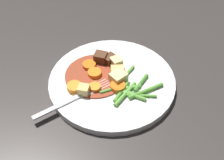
# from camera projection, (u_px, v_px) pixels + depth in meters

# --- Properties ---
(ground_plane) EXTENTS (3.00, 3.00, 0.00)m
(ground_plane) POSITION_uv_depth(u_px,v_px,m) (112.00, 85.00, 0.72)
(ground_plane) COLOR #383330
(dinner_plate) EXTENTS (0.27, 0.27, 0.02)m
(dinner_plate) POSITION_uv_depth(u_px,v_px,m) (112.00, 82.00, 0.71)
(dinner_plate) COLOR white
(dinner_plate) RESTS_ON ground_plane
(stew_sauce) EXTENTS (0.13, 0.13, 0.00)m
(stew_sauce) POSITION_uv_depth(u_px,v_px,m) (96.00, 75.00, 0.72)
(stew_sauce) COLOR #93381E
(stew_sauce) RESTS_ON dinner_plate
(carrot_slice_0) EXTENTS (0.04, 0.04, 0.01)m
(carrot_slice_0) POSITION_uv_depth(u_px,v_px,m) (118.00, 86.00, 0.69)
(carrot_slice_0) COLOR orange
(carrot_slice_0) RESTS_ON dinner_plate
(carrot_slice_1) EXTENTS (0.04, 0.04, 0.01)m
(carrot_slice_1) POSITION_uv_depth(u_px,v_px,m) (89.00, 65.00, 0.73)
(carrot_slice_1) COLOR orange
(carrot_slice_1) RESTS_ON dinner_plate
(carrot_slice_2) EXTENTS (0.04, 0.04, 0.01)m
(carrot_slice_2) POSITION_uv_depth(u_px,v_px,m) (74.00, 87.00, 0.68)
(carrot_slice_2) COLOR orange
(carrot_slice_2) RESTS_ON dinner_plate
(carrot_slice_3) EXTENTS (0.03, 0.03, 0.01)m
(carrot_slice_3) POSITION_uv_depth(u_px,v_px,m) (95.00, 73.00, 0.71)
(carrot_slice_3) COLOR orange
(carrot_slice_3) RESTS_ON dinner_plate
(carrot_slice_4) EXTENTS (0.03, 0.03, 0.01)m
(carrot_slice_4) POSITION_uv_depth(u_px,v_px,m) (95.00, 88.00, 0.69)
(carrot_slice_4) COLOR orange
(carrot_slice_4) RESTS_ON dinner_plate
(potato_chunk_0) EXTENTS (0.03, 0.03, 0.02)m
(potato_chunk_0) POSITION_uv_depth(u_px,v_px,m) (118.00, 62.00, 0.73)
(potato_chunk_0) COLOR #EAD68C
(potato_chunk_0) RESTS_ON dinner_plate
(potato_chunk_1) EXTENTS (0.02, 0.02, 0.02)m
(potato_chunk_1) POSITION_uv_depth(u_px,v_px,m) (84.00, 90.00, 0.67)
(potato_chunk_1) COLOR #DBBC6B
(potato_chunk_1) RESTS_ON dinner_plate
(potato_chunk_2) EXTENTS (0.04, 0.04, 0.02)m
(potato_chunk_2) POSITION_uv_depth(u_px,v_px,m) (118.00, 78.00, 0.70)
(potato_chunk_2) COLOR #EAD68C
(potato_chunk_2) RESTS_ON dinner_plate
(potato_chunk_3) EXTENTS (0.03, 0.03, 0.02)m
(potato_chunk_3) POSITION_uv_depth(u_px,v_px,m) (117.00, 72.00, 0.71)
(potato_chunk_3) COLOR #DBBC6B
(potato_chunk_3) RESTS_ON dinner_plate
(meat_chunk_0) EXTENTS (0.03, 0.03, 0.02)m
(meat_chunk_0) POSITION_uv_depth(u_px,v_px,m) (101.00, 58.00, 0.74)
(meat_chunk_0) COLOR #56331E
(meat_chunk_0) RESTS_ON dinner_plate
(meat_chunk_1) EXTENTS (0.03, 0.03, 0.02)m
(meat_chunk_1) POSITION_uv_depth(u_px,v_px,m) (109.00, 59.00, 0.74)
(meat_chunk_1) COLOR #56331E
(meat_chunk_1) RESTS_ON dinner_plate
(green_bean_0) EXTENTS (0.07, 0.02, 0.01)m
(green_bean_0) POSITION_uv_depth(u_px,v_px,m) (129.00, 94.00, 0.67)
(green_bean_0) COLOR #599E38
(green_bean_0) RESTS_ON dinner_plate
(green_bean_1) EXTENTS (0.05, 0.03, 0.01)m
(green_bean_1) POSITION_uv_depth(u_px,v_px,m) (128.00, 88.00, 0.69)
(green_bean_1) COLOR #66AD42
(green_bean_1) RESTS_ON dinner_plate
(green_bean_2) EXTENTS (0.05, 0.02, 0.01)m
(green_bean_2) POSITION_uv_depth(u_px,v_px,m) (125.00, 92.00, 0.68)
(green_bean_2) COLOR #599E38
(green_bean_2) RESTS_ON dinner_plate
(green_bean_3) EXTENTS (0.05, 0.03, 0.01)m
(green_bean_3) POSITION_uv_depth(u_px,v_px,m) (112.00, 89.00, 0.68)
(green_bean_3) COLOR #599E38
(green_bean_3) RESTS_ON dinner_plate
(green_bean_4) EXTENTS (0.04, 0.07, 0.01)m
(green_bean_4) POSITION_uv_depth(u_px,v_px,m) (125.00, 94.00, 0.67)
(green_bean_4) COLOR #66AD42
(green_bean_4) RESTS_ON dinner_plate
(green_bean_5) EXTENTS (0.06, 0.02, 0.01)m
(green_bean_5) POSITION_uv_depth(u_px,v_px,m) (141.00, 96.00, 0.67)
(green_bean_5) COLOR #599E38
(green_bean_5) RESTS_ON dinner_plate
(green_bean_6) EXTENTS (0.03, 0.06, 0.01)m
(green_bean_6) POSITION_uv_depth(u_px,v_px,m) (126.00, 74.00, 0.72)
(green_bean_6) COLOR #66AD42
(green_bean_6) RESTS_ON dinner_plate
(green_bean_7) EXTENTS (0.03, 0.06, 0.01)m
(green_bean_7) POSITION_uv_depth(u_px,v_px,m) (121.00, 92.00, 0.68)
(green_bean_7) COLOR #599E38
(green_bean_7) RESTS_ON dinner_plate
(green_bean_8) EXTENTS (0.07, 0.06, 0.01)m
(green_bean_8) POSITION_uv_depth(u_px,v_px,m) (146.00, 91.00, 0.68)
(green_bean_8) COLOR #599E38
(green_bean_8) RESTS_ON dinner_plate
(green_bean_9) EXTENTS (0.03, 0.05, 0.01)m
(green_bean_9) POSITION_uv_depth(u_px,v_px,m) (141.00, 84.00, 0.69)
(green_bean_9) COLOR #4C8E33
(green_bean_9) RESTS_ON dinner_plate
(fork) EXTENTS (0.13, 0.14, 0.00)m
(fork) POSITION_uv_depth(u_px,v_px,m) (75.00, 98.00, 0.67)
(fork) COLOR silver
(fork) RESTS_ON dinner_plate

